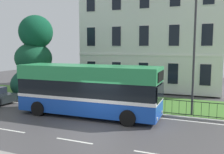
{
  "coord_description": "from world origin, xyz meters",
  "views": [
    {
      "loc": [
        6.06,
        -11.79,
        4.51
      ],
      "look_at": [
        -0.52,
        4.28,
        2.39
      ],
      "focal_mm": 40.01,
      "sensor_mm": 36.0,
      "label": 1
    }
  ],
  "objects_px": {
    "street_lamp_post": "(194,46)",
    "litter_bin": "(109,99)",
    "single_decker_bus": "(88,90)",
    "georgian_townhouse": "(155,27)",
    "evergreen_tree": "(35,65)"
  },
  "relations": [
    {
      "from": "evergreen_tree",
      "to": "single_decker_bus",
      "type": "height_order",
      "value": "evergreen_tree"
    },
    {
      "from": "georgian_townhouse",
      "to": "street_lamp_post",
      "type": "bearing_deg",
      "value": -65.74
    },
    {
      "from": "georgian_townhouse",
      "to": "evergreen_tree",
      "type": "xyz_separation_m",
      "value": [
        -8.73,
        -9.64,
        -3.81
      ]
    },
    {
      "from": "evergreen_tree",
      "to": "street_lamp_post",
      "type": "height_order",
      "value": "street_lamp_post"
    },
    {
      "from": "single_decker_bus",
      "to": "litter_bin",
      "type": "relative_size",
      "value": 9.17
    },
    {
      "from": "street_lamp_post",
      "to": "litter_bin",
      "type": "bearing_deg",
      "value": 178.48
    },
    {
      "from": "georgian_townhouse",
      "to": "street_lamp_post",
      "type": "xyz_separation_m",
      "value": [
        5.06,
        -11.23,
        -2.13
      ]
    },
    {
      "from": "evergreen_tree",
      "to": "georgian_townhouse",
      "type": "bearing_deg",
      "value": 47.83
    },
    {
      "from": "georgian_townhouse",
      "to": "single_decker_bus",
      "type": "distance_m",
      "value": 14.56
    },
    {
      "from": "street_lamp_post",
      "to": "evergreen_tree",
      "type": "bearing_deg",
      "value": 173.41
    },
    {
      "from": "georgian_townhouse",
      "to": "single_decker_bus",
      "type": "bearing_deg",
      "value": -95.13
    },
    {
      "from": "georgian_townhouse",
      "to": "litter_bin",
      "type": "distance_m",
      "value": 12.63
    },
    {
      "from": "evergreen_tree",
      "to": "single_decker_bus",
      "type": "bearing_deg",
      "value": -28.11
    },
    {
      "from": "single_decker_bus",
      "to": "georgian_townhouse",
      "type": "bearing_deg",
      "value": 83.39
    },
    {
      "from": "evergreen_tree",
      "to": "litter_bin",
      "type": "relative_size",
      "value": 7.48
    }
  ]
}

